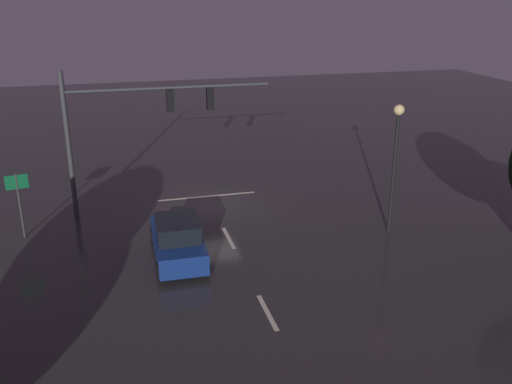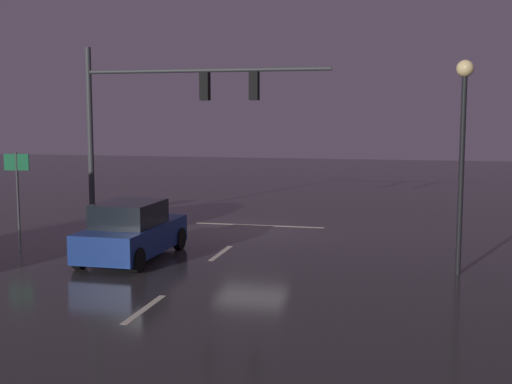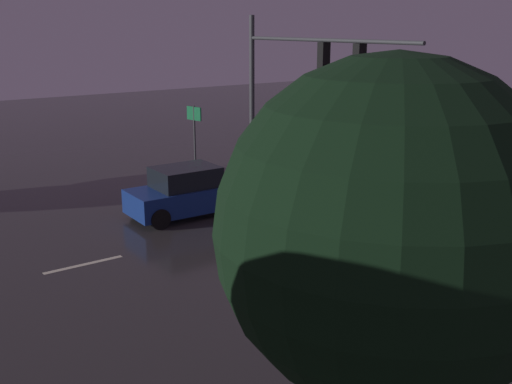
# 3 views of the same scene
# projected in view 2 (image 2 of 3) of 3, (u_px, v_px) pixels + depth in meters

# --- Properties ---
(ground_plane) EXTENTS (80.00, 80.00, 0.00)m
(ground_plane) POSITION_uv_depth(u_px,v_px,m) (252.00, 231.00, 24.04)
(ground_plane) COLOR #2D2B2B
(traffic_signal_assembly) EXTENTS (9.25, 0.47, 6.71)m
(traffic_signal_assembly) POSITION_uv_depth(u_px,v_px,m) (164.00, 104.00, 24.29)
(traffic_signal_assembly) COLOR #383A3D
(traffic_signal_assembly) RESTS_ON ground_plane
(lane_dash_far) EXTENTS (0.16, 2.20, 0.01)m
(lane_dash_far) POSITION_uv_depth(u_px,v_px,m) (221.00, 253.00, 20.17)
(lane_dash_far) COLOR beige
(lane_dash_far) RESTS_ON ground_plane
(lane_dash_mid) EXTENTS (0.16, 2.20, 0.01)m
(lane_dash_mid) POSITION_uv_depth(u_px,v_px,m) (145.00, 309.00, 14.36)
(lane_dash_mid) COLOR beige
(lane_dash_mid) RESTS_ON ground_plane
(stop_bar) EXTENTS (5.00, 0.16, 0.01)m
(stop_bar) POSITION_uv_depth(u_px,v_px,m) (259.00, 225.00, 25.23)
(stop_bar) COLOR beige
(stop_bar) RESTS_ON ground_plane
(car_approaching) EXTENTS (1.96, 4.39, 1.70)m
(car_approaching) POSITION_uv_depth(u_px,v_px,m) (132.00, 232.00, 19.27)
(car_approaching) COLOR navy
(car_approaching) RESTS_ON ground_plane
(street_lamp_left_kerb) EXTENTS (0.44, 0.44, 5.59)m
(street_lamp_left_kerb) POSITION_uv_depth(u_px,v_px,m) (463.00, 128.00, 17.05)
(street_lamp_left_kerb) COLOR black
(street_lamp_left_kerb) RESTS_ON ground_plane
(route_sign) EXTENTS (0.89, 0.24, 2.84)m
(route_sign) POSITION_uv_depth(u_px,v_px,m) (17.00, 174.00, 24.06)
(route_sign) COLOR #383A3D
(route_sign) RESTS_ON ground_plane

